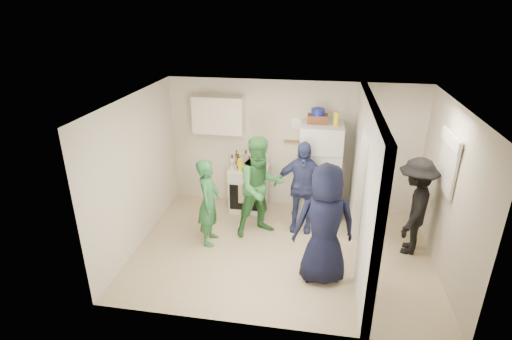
{
  "coord_description": "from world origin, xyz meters",
  "views": [
    {
      "loc": [
        0.5,
        -5.56,
        3.81
      ],
      "look_at": [
        -0.5,
        0.4,
        1.25
      ],
      "focal_mm": 28.0,
      "sensor_mm": 36.0,
      "label": 1
    }
  ],
  "objects": [
    {
      "name": "floor",
      "position": [
        0.0,
        0.0,
        0.0
      ],
      "size": [
        4.8,
        4.8,
        0.0
      ],
      "primitive_type": "plane",
      "color": "#C9B48E",
      "rests_on": "ground"
    },
    {
      "name": "wall_back",
      "position": [
        0.0,
        1.7,
        1.25
      ],
      "size": [
        4.8,
        0.0,
        4.8
      ],
      "primitive_type": "plane",
      "rotation": [
        1.57,
        0.0,
        0.0
      ],
      "color": "silver",
      "rests_on": "floor"
    },
    {
      "name": "wall_front",
      "position": [
        0.0,
        -1.7,
        1.25
      ],
      "size": [
        4.8,
        0.0,
        4.8
      ],
      "primitive_type": "plane",
      "rotation": [
        -1.57,
        0.0,
        0.0
      ],
      "color": "silver",
      "rests_on": "floor"
    },
    {
      "name": "wall_left",
      "position": [
        -2.4,
        0.0,
        1.25
      ],
      "size": [
        0.0,
        3.4,
        3.4
      ],
      "primitive_type": "plane",
      "rotation": [
        1.57,
        0.0,
        1.57
      ],
      "color": "silver",
      "rests_on": "floor"
    },
    {
      "name": "wall_right",
      "position": [
        2.4,
        0.0,
        1.25
      ],
      "size": [
        0.0,
        3.4,
        3.4
      ],
      "primitive_type": "plane",
      "rotation": [
        1.57,
        0.0,
        -1.57
      ],
      "color": "silver",
      "rests_on": "floor"
    },
    {
      "name": "ceiling",
      "position": [
        0.0,
        0.0,
        2.5
      ],
      "size": [
        4.8,
        4.8,
        0.0
      ],
      "primitive_type": "plane",
      "rotation": [
        3.14,
        0.0,
        0.0
      ],
      "color": "white",
      "rests_on": "wall_back"
    },
    {
      "name": "partition_pier_back",
      "position": [
        1.2,
        1.1,
        1.25
      ],
      "size": [
        0.12,
        1.2,
        2.5
      ],
      "primitive_type": "cube",
      "color": "silver",
      "rests_on": "floor"
    },
    {
      "name": "partition_pier_front",
      "position": [
        1.2,
        -1.1,
        1.25
      ],
      "size": [
        0.12,
        1.2,
        2.5
      ],
      "primitive_type": "cube",
      "color": "silver",
      "rests_on": "floor"
    },
    {
      "name": "partition_header",
      "position": [
        1.2,
        0.0,
        2.3
      ],
      "size": [
        0.12,
        1.0,
        0.4
      ],
      "primitive_type": "cube",
      "color": "silver",
      "rests_on": "partition_pier_back"
    },
    {
      "name": "stove",
      "position": [
        -0.8,
        1.37,
        0.44
      ],
      "size": [
        0.73,
        0.61,
        0.88
      ],
      "primitive_type": "cube",
      "color": "white",
      "rests_on": "floor"
    },
    {
      "name": "upper_cabinet",
      "position": [
        -1.4,
        1.52,
        1.85
      ],
      "size": [
        0.95,
        0.34,
        0.7
      ],
      "primitive_type": "cube",
      "color": "silver",
      "rests_on": "wall_back"
    },
    {
      "name": "fridge",
      "position": [
        0.54,
        1.34,
        0.91
      ],
      "size": [
        0.75,
        0.73,
        1.81
      ],
      "primitive_type": "cube",
      "color": "silver",
      "rests_on": "floor"
    },
    {
      "name": "wicker_basket",
      "position": [
        0.44,
        1.39,
        1.89
      ],
      "size": [
        0.35,
        0.25,
        0.15
      ],
      "primitive_type": "cube",
      "color": "brown",
      "rests_on": "fridge"
    },
    {
      "name": "blue_bowl",
      "position": [
        0.44,
        1.39,
        2.02
      ],
      "size": [
        0.24,
        0.24,
        0.11
      ],
      "primitive_type": "cylinder",
      "color": "navy",
      "rests_on": "wicker_basket"
    },
    {
      "name": "yellow_cup_stack_top",
      "position": [
        0.76,
        1.24,
        1.94
      ],
      "size": [
        0.09,
        0.09,
        0.25
      ],
      "primitive_type": "cylinder",
      "color": "yellow",
      "rests_on": "fridge"
    },
    {
      "name": "wall_clock",
      "position": [
        0.05,
        1.68,
        1.7
      ],
      "size": [
        0.22,
        0.02,
        0.22
      ],
      "primitive_type": "cylinder",
      "rotation": [
        1.57,
        0.0,
        0.0
      ],
      "color": "white",
      "rests_on": "wall_back"
    },
    {
      "name": "spice_shelf",
      "position": [
        0.0,
        1.65,
        1.35
      ],
      "size": [
        0.35,
        0.08,
        0.03
      ],
      "primitive_type": "cube",
      "color": "olive",
      "rests_on": "wall_back"
    },
    {
      "name": "nook_window",
      "position": [
        2.38,
        0.2,
        1.65
      ],
      "size": [
        0.03,
        0.7,
        0.8
      ],
      "primitive_type": "cube",
      "color": "black",
      "rests_on": "wall_right"
    },
    {
      "name": "nook_window_frame",
      "position": [
        2.36,
        0.2,
        1.65
      ],
      "size": [
        0.04,
        0.76,
        0.86
      ],
      "primitive_type": "cube",
      "color": "white",
      "rests_on": "wall_right"
    },
    {
      "name": "nook_valance",
      "position": [
        2.34,
        0.2,
        2.0
      ],
      "size": [
        0.04,
        0.82,
        0.18
      ],
      "primitive_type": "cube",
      "color": "white",
      "rests_on": "wall_right"
    },
    {
      "name": "yellow_cup_stack_stove",
      "position": [
        -0.92,
        1.15,
        1.0
      ],
      "size": [
        0.09,
        0.09,
        0.25
      ],
      "primitive_type": "cylinder",
      "color": "#FFF115",
      "rests_on": "stove"
    },
    {
      "name": "red_cup",
      "position": [
        -0.58,
        1.17,
        0.94
      ],
      "size": [
        0.09,
        0.09,
        0.12
      ],
      "primitive_type": "cylinder",
      "color": "red",
      "rests_on": "stove"
    },
    {
      "name": "person_green_left",
      "position": [
        -1.24,
        0.08,
        0.75
      ],
      "size": [
        0.38,
        0.56,
        1.51
      ],
      "primitive_type": "imported",
      "rotation": [
        0.0,
        0.0,
        1.61
      ],
      "color": "#2C6E3A",
      "rests_on": "floor"
    },
    {
      "name": "person_green_center",
      "position": [
        -0.44,
        0.51,
        0.89
      ],
      "size": [
        1.09,
        1.03,
        1.78
      ],
      "primitive_type": "imported",
      "rotation": [
        0.0,
        0.0,
        0.55
      ],
      "color": "#347739",
      "rests_on": "floor"
    },
    {
      "name": "person_denim",
      "position": [
        0.24,
        0.76,
        0.83
      ],
      "size": [
        0.99,
        0.43,
        1.67
      ],
      "primitive_type": "imported",
      "rotation": [
        0.0,
        0.0,
        -0.03
      ],
      "color": "navy",
      "rests_on": "floor"
    },
    {
      "name": "person_navy",
      "position": [
        0.65,
        -0.59,
        0.91
      ],
      "size": [
        0.98,
        0.74,
        1.81
      ],
      "primitive_type": "imported",
      "rotation": [
        0.0,
        0.0,
        -2.94
      ],
      "color": "black",
      "rests_on": "floor"
    },
    {
      "name": "person_nook",
      "position": [
        2.04,
        0.37,
        0.81
      ],
      "size": [
        0.92,
        1.19,
        1.63
      ],
      "primitive_type": "imported",
      "rotation": [
        0.0,
        0.0,
        -1.91
      ],
      "color": "black",
      "rests_on": "floor"
    },
    {
      "name": "bottle_a",
      "position": [
        -1.07,
        1.5,
        1.02
      ],
      "size": [
        0.06,
        0.06,
        0.29
      ],
      "primitive_type": "cylinder",
      "color": "brown",
      "rests_on": "stove"
    },
    {
      "name": "bottle_b",
      "position": [
        -0.98,
        1.27,
        1.03
      ],
      "size": [
        0.07,
        0.07,
        0.31
      ],
      "primitive_type": "cylinder",
      "color": "#17451F",
      "rests_on": "stove"
    },
    {
      "name": "bottle_c",
      "position": [
        -0.89,
        1.54,
        1.02
      ],
      "size": [
        0.08,
        0.08,
        0.29
      ],
      "primitive_type": "cylinder",
      "color": "#B2B7C1",
      "rests_on": "stove"
    },
    {
      "name": "bottle_d",
      "position": [
        -0.78,
        1.3,
        1.0
      ],
      "size": [
        0.07,
        0.07,
        0.25
      ],
      "primitive_type": "cylinder",
      "color": "brown",
      "rests_on": "stove"
    },
    {
      "name": "bottle_e",
      "position": [
        -0.69,
        1.57,
        1.04
      ],
      "size": [
        0.07,
        0.07,
        0.32
      ],
      "primitive_type": "cylinder",
      "color": "silver",
      "rests_on": "stove"
    },
    {
      "name": "bottle_f",
      "position": [
        -0.64,
        1.38,
        1.01
      ],
      "size": [
        0.07,
        0.07,
        0.28
      ],
      "primitive_type": "cylinder",
      "color": "#18421A",
      "rests_on": "stove"
    },
    {
      "name": "bottle_g",
      "position": [
        -0.53,
        1.53,
        1.0
      ],
      "size": [
        0.07,
        0.07,
        0.24
      ],
      "primitive_type": "cylinder",
      "color": "olive",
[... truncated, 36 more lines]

